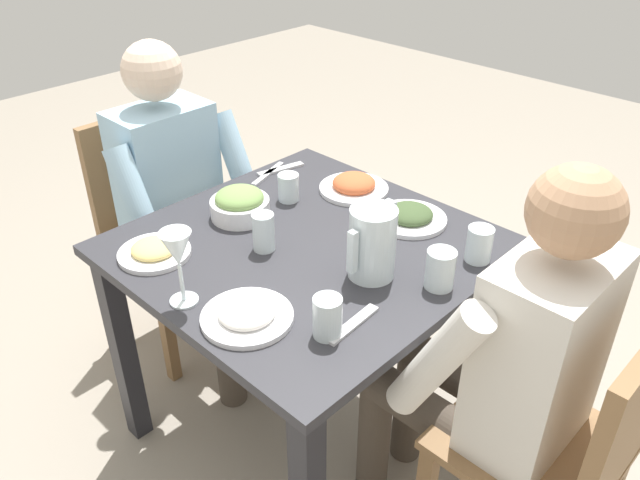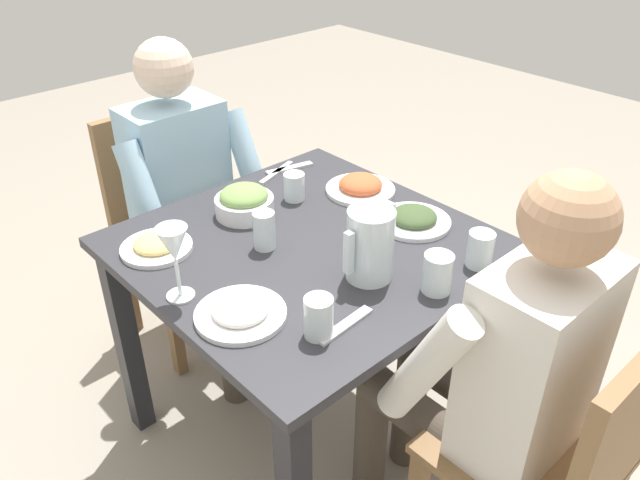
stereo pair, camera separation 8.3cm
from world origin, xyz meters
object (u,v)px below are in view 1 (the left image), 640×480
at_px(salad_bowl, 240,204).
at_px(water_glass_near_left, 289,187).
at_px(plate_dolmas, 410,216).
at_px(salt_shaker, 383,237).
at_px(dining_table, 307,280).
at_px(plate_rice_curry, 354,185).
at_px(chair_far, 567,448).
at_px(plate_fries, 154,251).
at_px(water_glass_far_left, 263,232).
at_px(water_pitcher, 372,243).
at_px(plate_yoghurt, 247,314).
at_px(water_glass_far_right, 479,244).
at_px(water_glass_near_right, 440,269).
at_px(wine_glass, 177,253).
at_px(diner_far, 499,358).
at_px(water_glass_by_pitcher, 327,317).
at_px(diner_near, 185,204).
at_px(chair_near, 157,220).

relative_size(salad_bowl, water_glass_near_left, 2.04).
xyz_separation_m(plate_dolmas, salt_shaker, (0.16, 0.03, 0.01)).
distance_m(dining_table, plate_rice_curry, 0.37).
distance_m(chair_far, plate_dolmas, 0.74).
bearing_deg(salt_shaker, plate_fries, -41.26).
height_order(plate_dolmas, water_glass_far_left, water_glass_far_left).
relative_size(chair_far, water_glass_near_left, 10.30).
xyz_separation_m(chair_far, salt_shaker, (-0.07, -0.63, 0.27)).
distance_m(water_pitcher, plate_yoghurt, 0.36).
relative_size(dining_table, water_glass_near_left, 10.64).
distance_m(plate_fries, water_glass_near_left, 0.47).
height_order(plate_fries, water_glass_far_left, water_glass_far_left).
bearing_deg(water_glass_far_right, water_glass_near_right, -1.62).
height_order(water_pitcher, water_glass_near_right, water_pitcher).
xyz_separation_m(plate_rice_curry, water_glass_near_right, (0.24, 0.49, 0.03)).
height_order(water_glass_near_left, wine_glass, wine_glass).
bearing_deg(dining_table, plate_dolmas, 156.64).
bearing_deg(chair_far, salt_shaker, -96.81).
bearing_deg(diner_far, water_glass_far_right, -134.72).
distance_m(plate_dolmas, water_glass_near_left, 0.38).
xyz_separation_m(water_pitcher, plate_yoghurt, (0.34, -0.09, -0.08)).
bearing_deg(dining_table, water_glass_far_left, -33.06).
xyz_separation_m(diner_far, plate_yoghurt, (0.39, -0.44, 0.11)).
relative_size(salad_bowl, plate_dolmas, 0.80).
relative_size(plate_yoghurt, water_glass_far_right, 2.25).
bearing_deg(salt_shaker, water_glass_by_pitcher, 21.33).
bearing_deg(diner_far, plate_yoghurt, -48.48).
height_order(chair_far, plate_dolmas, chair_far).
xyz_separation_m(dining_table, water_pitcher, (-0.01, 0.22, 0.22)).
relative_size(diner_near, water_glass_near_left, 13.73).
xyz_separation_m(dining_table, chair_far, (-0.07, 0.78, -0.12)).
height_order(plate_rice_curry, water_glass_near_left, water_glass_near_left).
distance_m(plate_dolmas, water_glass_far_left, 0.44).
height_order(water_pitcher, water_glass_by_pitcher, water_pitcher).
height_order(water_glass_by_pitcher, wine_glass, wine_glass).
bearing_deg(salad_bowl, water_glass_far_left, 69.37).
xyz_separation_m(dining_table, water_glass_far_left, (0.10, -0.06, 0.18)).
bearing_deg(salt_shaker, salad_bowl, -67.27).
height_order(chair_near, plate_fries, chair_near).
bearing_deg(plate_yoghurt, water_pitcher, 165.41).
relative_size(water_glass_far_right, wine_glass, 0.49).
relative_size(dining_table, plate_rice_curry, 4.15).
bearing_deg(wine_glass, water_glass_far_left, -172.79).
bearing_deg(water_glass_near_left, water_pitcher, 73.59).
height_order(plate_dolmas, wine_glass, wine_glass).
bearing_deg(plate_fries, diner_near, -134.44).
bearing_deg(water_glass_by_pitcher, water_glass_far_left, -110.51).
bearing_deg(chair_near, water_glass_near_left, 104.56).
xyz_separation_m(diner_far, plate_dolmas, (-0.23, -0.45, 0.11)).
distance_m(dining_table, plate_yoghurt, 0.38).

